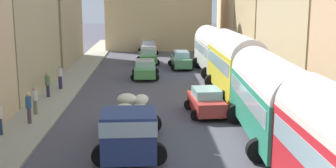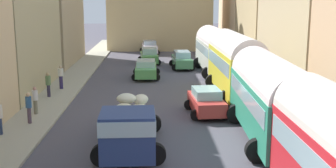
% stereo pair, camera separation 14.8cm
% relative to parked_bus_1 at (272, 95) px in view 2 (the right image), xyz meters
% --- Properties ---
extents(ground_plane, '(154.00, 154.00, 0.00)m').
position_rel_parked_bus_1_xyz_m(ground_plane, '(-4.60, 11.50, -2.15)').
color(ground_plane, '#4D4A54').
extents(sidewalk_left, '(2.50, 70.00, 0.14)m').
position_rel_parked_bus_1_xyz_m(sidewalk_left, '(-11.85, 11.50, -2.08)').
color(sidewalk_left, '#A39F8B').
rests_on(sidewalk_left, ground).
extents(sidewalk_right, '(2.50, 70.00, 0.14)m').
position_rel_parked_bus_1_xyz_m(sidewalk_right, '(2.65, 11.50, -2.08)').
color(sidewalk_right, '#A39291').
rests_on(sidewalk_right, ground).
extents(building_left_2, '(4.53, 11.75, 12.16)m').
position_rel_parked_bus_1_xyz_m(building_left_2, '(-15.36, 11.42, 3.93)').
color(building_left_2, tan).
rests_on(building_left_2, ground).
extents(building_right_2, '(5.60, 12.87, 8.38)m').
position_rel_parked_bus_1_xyz_m(building_right_2, '(6.44, 13.18, 2.07)').
color(building_right_2, tan).
rests_on(building_right_2, ground).
extents(building_right_4, '(5.12, 12.65, 10.60)m').
position_rel_parked_bus_1_xyz_m(building_right_4, '(6.23, 36.67, 3.18)').
color(building_right_4, beige).
rests_on(building_right_4, ground).
extents(parked_bus_1, '(3.46, 9.00, 3.92)m').
position_rel_parked_bus_1_xyz_m(parked_bus_1, '(0.00, 0.00, 0.00)').
color(parked_bus_1, '#2B8A6C').
rests_on(parked_bus_1, ground).
extents(parked_bus_2, '(3.27, 8.78, 4.22)m').
position_rel_parked_bus_1_xyz_m(parked_bus_2, '(0.00, 9.00, 0.21)').
color(parked_bus_2, yellow).
rests_on(parked_bus_2, ground).
extents(parked_bus_3, '(3.40, 9.10, 3.90)m').
position_rel_parked_bus_1_xyz_m(parked_bus_3, '(0.00, 18.00, 0.00)').
color(parked_bus_3, beige).
rests_on(parked_bus_3, ground).
extents(cargo_truck_0, '(3.10, 7.13, 2.26)m').
position_rel_parked_bus_1_xyz_m(cargo_truck_0, '(-6.42, -1.57, -0.94)').
color(cargo_truck_0, navy).
rests_on(cargo_truck_0, ground).
extents(car_0, '(2.28, 4.35, 1.47)m').
position_rel_parked_bus_1_xyz_m(car_0, '(-6.00, 15.95, -1.40)').
color(car_0, '#529B54').
rests_on(car_0, ground).
extents(car_1, '(2.34, 4.06, 1.60)m').
position_rel_parked_bus_1_xyz_m(car_1, '(-5.83, 23.58, -1.36)').
color(car_1, '#519748').
rests_on(car_1, ground).
extents(car_2, '(2.38, 4.18, 1.56)m').
position_rel_parked_bus_1_xyz_m(car_2, '(-5.85, 31.02, -1.35)').
color(car_2, silver).
rests_on(car_2, ground).
extents(car_4, '(2.36, 3.83, 1.50)m').
position_rel_parked_bus_1_xyz_m(car_4, '(-2.42, 4.56, -1.39)').
color(car_4, '#BB332D').
rests_on(car_4, ground).
extents(car_5, '(2.27, 4.44, 1.60)m').
position_rel_parked_bus_1_xyz_m(car_5, '(-2.77, 20.68, -1.35)').
color(car_5, '#4A8959').
rests_on(car_5, ground).
extents(pedestrian_0, '(0.35, 0.35, 1.77)m').
position_rel_parked_bus_1_xyz_m(pedestrian_0, '(-11.81, 2.70, -1.12)').
color(pedestrian_0, '#513E4E').
rests_on(pedestrian_0, ground).
extents(pedestrian_1, '(0.42, 0.42, 1.68)m').
position_rel_parked_bus_1_xyz_m(pedestrian_1, '(-11.96, 4.52, -1.19)').
color(pedestrian_1, '#6E6C58').
rests_on(pedestrian_1, ground).
extents(pedestrian_2, '(0.44, 0.44, 1.75)m').
position_rel_parked_bus_1_xyz_m(pedestrian_2, '(-12.23, 8.73, -1.14)').
color(pedestrian_2, '#2C2740').
rests_on(pedestrian_2, ground).
extents(pedestrian_4, '(0.52, 0.52, 1.81)m').
position_rel_parked_bus_1_xyz_m(pedestrian_4, '(-11.95, 11.28, -1.12)').
color(pedestrian_4, '#2A2351').
rests_on(pedestrian_4, ground).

